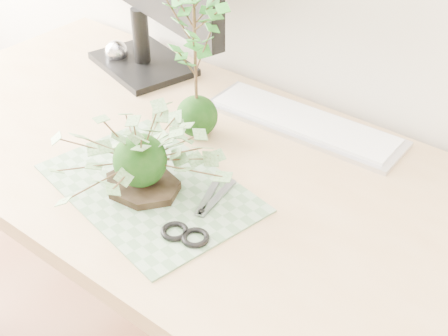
{
  "coord_description": "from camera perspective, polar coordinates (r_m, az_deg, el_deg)",
  "views": [
    {
      "loc": [
        0.54,
        0.47,
        1.46
      ],
      "look_at": [
        0.0,
        1.14,
        0.84
      ],
      "focal_mm": 50.0,
      "sensor_mm": 36.0,
      "label": 1
    }
  ],
  "objects": [
    {
      "name": "scissors",
      "position": [
        1.09,
        -3.3,
        -5.12
      ],
      "size": [
        0.1,
        0.2,
        0.01
      ],
      "rotation": [
        0.0,
        0.0,
        0.26
      ],
      "color": "gray",
      "rests_on": "cutting_mat"
    },
    {
      "name": "cutting_mat",
      "position": [
        1.19,
        -6.81,
        -1.78
      ],
      "size": [
        0.45,
        0.35,
        0.0
      ],
      "primitive_type": "cube",
      "rotation": [
        0.0,
        0.0,
        -0.19
      ],
      "color": "#547952",
      "rests_on": "desk"
    },
    {
      "name": "keyboard",
      "position": [
        1.37,
        7.29,
        4.15
      ],
      "size": [
        0.45,
        0.15,
        0.02
      ],
      "rotation": [
        0.0,
        0.0,
        0.04
      ],
      "color": "silver",
      "rests_on": "desk"
    },
    {
      "name": "stone_dish",
      "position": [
        1.18,
        -7.47,
        -1.59
      ],
      "size": [
        0.17,
        0.17,
        0.01
      ],
      "primitive_type": "cylinder",
      "rotation": [
        0.0,
        0.0,
        0.12
      ],
      "color": "black",
      "rests_on": "cutting_mat"
    },
    {
      "name": "foil_ball",
      "position": [
        1.65,
        -9.81,
        10.44
      ],
      "size": [
        0.06,
        0.06,
        0.06
      ],
      "primitive_type": "sphere",
      "color": "white",
      "rests_on": "desk"
    },
    {
      "name": "desk",
      "position": [
        1.28,
        -0.62,
        -3.48
      ],
      "size": [
        1.6,
        0.7,
        0.74
      ],
      "color": "tan",
      "rests_on": "ground_plane"
    },
    {
      "name": "maple_kokedama",
      "position": [
        1.22,
        -2.75,
        13.41
      ],
      "size": [
        0.2,
        0.2,
        0.37
      ],
      "rotation": [
        0.0,
        0.0,
        0.04
      ],
      "color": "black",
      "rests_on": "desk"
    },
    {
      "name": "ivy_kokedama",
      "position": [
        1.12,
        -7.87,
        2.65
      ],
      "size": [
        0.34,
        0.34,
        0.2
      ],
      "rotation": [
        0.0,
        0.0,
        -0.24
      ],
      "color": "black",
      "rests_on": "stone_dish"
    }
  ]
}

